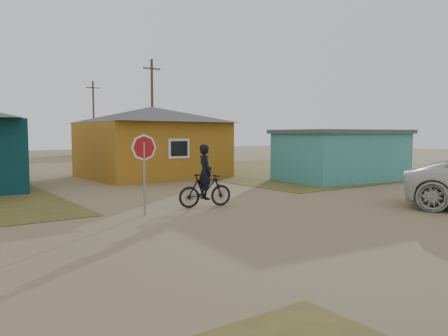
# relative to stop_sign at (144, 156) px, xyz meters

# --- Properties ---
(ground) EXTENTS (120.00, 120.00, 0.00)m
(ground) POSITION_rel_stop_sign_xyz_m (2.98, -3.40, -1.76)
(ground) COLOR olive
(grass_ne) EXTENTS (20.00, 18.00, 0.00)m
(grass_ne) POSITION_rel_stop_sign_xyz_m (16.98, 9.60, -1.75)
(grass_ne) COLOR brown
(grass_ne) RESTS_ON ground
(house_yellow) EXTENTS (7.72, 6.76, 3.90)m
(house_yellow) POSITION_rel_stop_sign_xyz_m (5.48, 10.60, 0.25)
(house_yellow) COLOR #A96C1A
(house_yellow) RESTS_ON ground
(shed_turquoise) EXTENTS (6.71, 4.93, 2.60)m
(shed_turquoise) POSITION_rel_stop_sign_xyz_m (12.48, 3.10, -0.44)
(shed_turquoise) COLOR teal
(shed_turquoise) RESTS_ON ground
(house_beige_east) EXTENTS (6.95, 6.05, 3.60)m
(house_beige_east) POSITION_rel_stop_sign_xyz_m (12.98, 36.60, 0.10)
(house_beige_east) COLOR gray
(house_beige_east) RESTS_ON ground
(utility_pole_near) EXTENTS (1.40, 0.20, 8.00)m
(utility_pole_near) POSITION_rel_stop_sign_xyz_m (9.48, 18.60, 2.38)
(utility_pole_near) COLOR #4C3C2D
(utility_pole_near) RESTS_ON ground
(utility_pole_far) EXTENTS (1.40, 0.20, 8.00)m
(utility_pole_far) POSITION_rel_stop_sign_xyz_m (10.48, 34.60, 2.38)
(utility_pole_far) COLOR #4C3C2D
(utility_pole_far) RESTS_ON ground
(stop_sign) EXTENTS (0.72, 0.36, 2.38)m
(stop_sign) POSITION_rel_stop_sign_xyz_m (0.00, 0.00, 0.00)
(stop_sign) COLOR gray
(stop_sign) RESTS_ON ground
(cyclist) EXTENTS (1.88, 0.86, 2.05)m
(cyclist) POSITION_rel_stop_sign_xyz_m (2.24, 0.18, -1.01)
(cyclist) COLOR black
(cyclist) RESTS_ON ground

